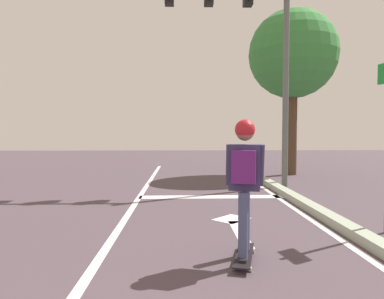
{
  "coord_description": "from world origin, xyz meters",
  "views": [
    {
      "loc": [
        0.89,
        0.51,
        1.47
      ],
      "look_at": [
        1.1,
        7.53,
        1.13
      ],
      "focal_mm": 33.01,
      "sensor_mm": 36.0,
      "label": 1
    }
  ],
  "objects_px": {
    "skater": "(245,171)",
    "roadside_tree": "(293,55)",
    "traffic_signal_mast": "(243,29)",
    "skateboard": "(244,255)"
  },
  "relations": [
    {
      "from": "traffic_signal_mast",
      "to": "roadside_tree",
      "type": "relative_size",
      "value": 1.03
    },
    {
      "from": "skater",
      "to": "roadside_tree",
      "type": "height_order",
      "value": "roadside_tree"
    },
    {
      "from": "skater",
      "to": "roadside_tree",
      "type": "relative_size",
      "value": 0.27
    },
    {
      "from": "traffic_signal_mast",
      "to": "skateboard",
      "type": "bearing_deg",
      "value": -99.58
    },
    {
      "from": "skater",
      "to": "roadside_tree",
      "type": "xyz_separation_m",
      "value": [
        3.15,
        8.29,
        3.12
      ]
    },
    {
      "from": "skateboard",
      "to": "roadside_tree",
      "type": "height_order",
      "value": "roadside_tree"
    },
    {
      "from": "skateboard",
      "to": "traffic_signal_mast",
      "type": "bearing_deg",
      "value": 80.42
    },
    {
      "from": "traffic_signal_mast",
      "to": "skater",
      "type": "bearing_deg",
      "value": -99.6
    },
    {
      "from": "skateboard",
      "to": "skater",
      "type": "bearing_deg",
      "value": -104.27
    },
    {
      "from": "skateboard",
      "to": "traffic_signal_mast",
      "type": "relative_size",
      "value": 0.15
    }
  ]
}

